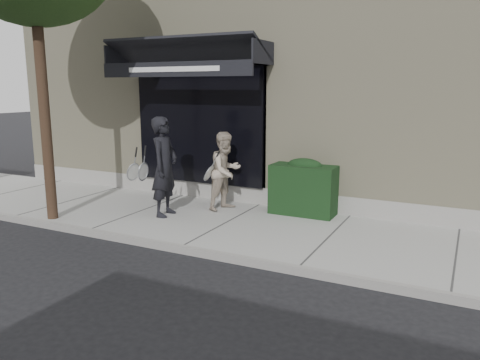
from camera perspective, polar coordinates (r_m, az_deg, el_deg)
The scene contains 7 objects.
ground at distance 9.02m, azimuth -1.58°, elevation -5.86°, with size 80.00×80.00×0.00m, color black.
sidewalk at distance 9.00m, azimuth -1.58°, elevation -5.49°, with size 20.00×3.00×0.12m, color #9B9A95.
curb at distance 7.74m, azimuth -7.07°, elevation -8.34°, with size 20.00×0.10×0.14m, color gray.
building_facade at distance 13.20m, azimuth 8.75°, elevation 11.50°, with size 14.30×8.04×5.64m.
hedge at distance 9.54m, azimuth 7.81°, elevation -0.92°, with size 1.30×0.70×1.14m.
pedestrian_front at distance 9.36m, azimuth -9.22°, elevation 1.60°, with size 0.84×0.95×1.97m.
pedestrian_back at distance 9.74m, azimuth -1.75°, elevation 1.11°, with size 0.83×0.94×1.63m.
Camera 1 is at (4.08, -7.59, 2.66)m, focal length 35.00 mm.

